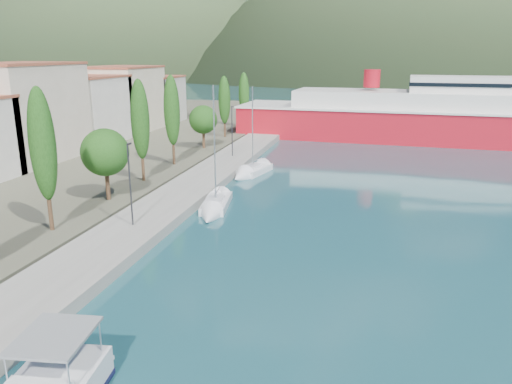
# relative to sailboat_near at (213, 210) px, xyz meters

# --- Properties ---
(ground) EXTENTS (1400.00, 1400.00, 0.00)m
(ground) POSITION_rel_sailboat_near_xyz_m (4.90, 101.22, -0.28)
(ground) COLOR #1D4E57
(quay) EXTENTS (5.00, 88.00, 0.80)m
(quay) POSITION_rel_sailboat_near_xyz_m (-4.10, 7.22, 0.12)
(quay) COLOR gray
(quay) RESTS_ON ground
(town_buildings) EXTENTS (9.20, 69.20, 11.30)m
(town_buildings) POSITION_rel_sailboat_near_xyz_m (-27.10, 18.13, 5.29)
(town_buildings) COLOR beige
(town_buildings) RESTS_ON land_strip
(tree_row) EXTENTS (4.07, 64.76, 10.24)m
(tree_row) POSITION_rel_sailboat_near_xyz_m (-9.41, 11.17, 5.45)
(tree_row) COLOR #47301E
(tree_row) RESTS_ON land_strip
(lamp_posts) EXTENTS (0.15, 47.70, 6.06)m
(lamp_posts) POSITION_rel_sailboat_near_xyz_m (-4.10, -4.49, 3.80)
(lamp_posts) COLOR #2D2D33
(lamp_posts) RESTS_ON quay
(sailboat_near) EXTENTS (3.24, 8.09, 11.32)m
(sailboat_near) POSITION_rel_sailboat_near_xyz_m (0.00, 0.00, 0.00)
(sailboat_near) COLOR silver
(sailboat_near) RESTS_ON ground
(sailboat_mid) EXTENTS (3.79, 7.44, 10.46)m
(sailboat_mid) POSITION_rel_sailboat_near_xyz_m (-0.52, 13.28, 0.02)
(sailboat_mid) COLOR silver
(sailboat_mid) RESTS_ON ground
(ferry) EXTENTS (56.61, 14.51, 11.14)m
(ferry) POSITION_rel_sailboat_near_xyz_m (19.70, 42.11, 3.11)
(ferry) COLOR red
(ferry) RESTS_ON ground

